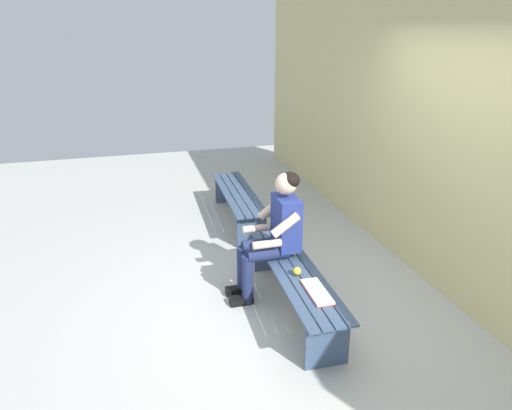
{
  "coord_description": "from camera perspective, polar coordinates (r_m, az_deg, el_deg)",
  "views": [
    {
      "loc": [
        -3.47,
        1.34,
        2.47
      ],
      "look_at": [
        0.75,
        0.15,
        0.77
      ],
      "focal_mm": 33.01,
      "sensor_mm": 36.0,
      "label": 1
    }
  ],
  "objects": [
    {
      "name": "ground_plane",
      "position": [
        5.2,
        -10.14,
        -7.87
      ],
      "size": [
        10.0,
        7.0,
        0.04
      ],
      "primitive_type": "cube",
      "color": "#B2B2AD"
    },
    {
      "name": "brick_wall",
      "position": [
        5.05,
        20.64,
        8.15
      ],
      "size": [
        9.5,
        0.24,
        2.9
      ],
      "primitive_type": "cube",
      "color": "#D1C684",
      "rests_on": "ground"
    },
    {
      "name": "person_seated",
      "position": [
        4.38,
        2.19,
        -3.17
      ],
      "size": [
        0.5,
        0.69,
        1.23
      ],
      "color": "navy",
      "rests_on": "ground"
    },
    {
      "name": "apple",
      "position": [
        4.14,
        4.98,
        -8.0
      ],
      "size": [
        0.07,
        0.07,
        0.07
      ],
      "primitive_type": "sphere",
      "color": "gold",
      "rests_on": "bench_near"
    },
    {
      "name": "bench_near",
      "position": [
        4.29,
        4.72,
        -8.88
      ],
      "size": [
        1.83,
        0.45,
        0.42
      ],
      "rotation": [
        0.0,
        0.0,
        -0.03
      ],
      "color": "#384C6B",
      "rests_on": "ground"
    },
    {
      "name": "book_open",
      "position": [
        3.91,
        7.42,
        -10.41
      ],
      "size": [
        0.42,
        0.17,
        0.02
      ],
      "rotation": [
        0.0,
        0.0,
        -0.03
      ],
      "color": "white",
      "rests_on": "bench_near"
    },
    {
      "name": "bench_far",
      "position": [
        6.17,
        -2.18,
        0.77
      ],
      "size": [
        1.78,
        0.45,
        0.42
      ],
      "rotation": [
        0.0,
        0.0,
        -0.03
      ],
      "color": "#384C6B",
      "rests_on": "ground"
    }
  ]
}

